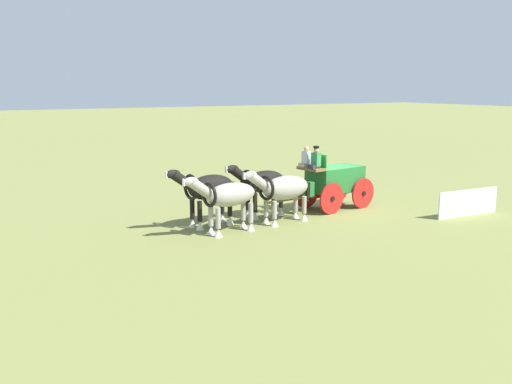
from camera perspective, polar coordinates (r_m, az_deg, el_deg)
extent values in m
plane|color=olive|center=(25.03, 7.89, -1.60)|extent=(220.00, 220.00, 0.00)
cube|color=#236B2D|center=(24.79, 7.97, 1.32)|extent=(2.57, 1.65, 1.07)
cube|color=brown|center=(23.69, 5.55, 2.35)|extent=(0.73, 1.25, 0.12)
cube|color=#236B2D|center=(23.54, 4.81, 0.44)|extent=(0.39, 1.08, 0.60)
cube|color=#236B2D|center=(23.85, 6.09, 3.21)|extent=(0.23, 1.18, 0.55)
cube|color=red|center=(24.90, 7.93, -0.12)|extent=(2.64, 0.54, 0.16)
cylinder|color=red|center=(23.70, 7.62, -0.66)|extent=(1.32, 0.27, 1.32)
cylinder|color=black|center=(23.70, 7.62, -0.66)|extent=(0.22, 0.21, 0.20)
cylinder|color=red|center=(24.77, 5.12, -0.11)|extent=(1.32, 0.27, 1.32)
cylinder|color=black|center=(24.77, 5.12, -0.11)|extent=(0.22, 0.21, 0.20)
cylinder|color=red|center=(25.09, 10.70, -0.12)|extent=(1.32, 0.27, 1.32)
cylinder|color=black|center=(25.09, 10.70, -0.12)|extent=(0.22, 0.21, 0.20)
cylinder|color=red|center=(26.10, 8.21, 0.37)|extent=(1.32, 0.27, 1.32)
cylinder|color=black|center=(26.10, 8.21, 0.37)|extent=(0.22, 0.21, 0.20)
cylinder|color=brown|center=(23.19, 3.61, -0.71)|extent=(2.59, 0.48, 0.10)
cube|color=#2D2D33|center=(23.38, 5.83, 2.58)|extent=(0.44, 0.37, 0.16)
cube|color=#338C4C|center=(23.43, 6.05, 3.27)|extent=(0.29, 0.39, 0.55)
sphere|color=tan|center=(23.38, 6.07, 4.20)|extent=(0.22, 0.22, 0.22)
cylinder|color=black|center=(23.37, 6.08, 4.52)|extent=(0.24, 0.24, 0.08)
cube|color=#BCB293|center=(23.80, 4.86, 2.74)|extent=(0.44, 0.37, 0.16)
cube|color=silver|center=(23.84, 5.09, 3.42)|extent=(0.29, 0.39, 0.55)
sphere|color=tan|center=(23.80, 5.10, 4.34)|extent=(0.22, 0.22, 0.22)
ellipsoid|color=#9E998E|center=(22.00, 2.99, 0.43)|extent=(2.29, 1.23, 0.93)
cylinder|color=#9E998E|center=(21.48, 1.87, -1.82)|extent=(0.18, 0.18, 0.69)
cone|color=silver|center=(21.59, 1.86, -3.09)|extent=(0.30, 0.30, 0.29)
cylinder|color=#9E998E|center=(21.86, 1.02, -1.59)|extent=(0.18, 0.18, 0.69)
cone|color=silver|center=(21.97, 1.01, -2.84)|extent=(0.30, 0.30, 0.29)
cylinder|color=#9E998E|center=(22.46, 4.87, -1.30)|extent=(0.18, 0.18, 0.69)
cone|color=silver|center=(22.57, 4.85, -2.51)|extent=(0.30, 0.30, 0.29)
cylinder|color=#9E998E|center=(22.83, 4.00, -1.09)|extent=(0.18, 0.18, 0.69)
cone|color=silver|center=(22.93, 3.99, -2.29)|extent=(0.30, 0.30, 0.29)
cylinder|color=#9E998E|center=(21.09, 0.22, 1.09)|extent=(0.99, 0.49, 0.81)
ellipsoid|color=#9E998E|center=(20.83, -0.58, 1.69)|extent=(0.63, 0.34, 0.32)
cube|color=silver|center=(20.66, -1.20, 1.61)|extent=(0.07, 0.11, 0.24)
torus|color=black|center=(21.37, 1.00, 0.41)|extent=(0.26, 0.96, 0.95)
cylinder|color=black|center=(22.81, 5.15, 0.00)|extent=(0.14, 0.14, 0.80)
ellipsoid|color=black|center=(22.97, 0.87, 1.08)|extent=(2.03, 1.15, 0.88)
cylinder|color=black|center=(22.52, -0.09, -1.06)|extent=(0.18, 0.18, 0.76)
cone|color=silver|center=(22.63, -0.09, -2.40)|extent=(0.30, 0.30, 0.32)
cylinder|color=black|center=(22.89, -0.83, -0.86)|extent=(0.18, 0.18, 0.76)
cone|color=silver|center=(23.01, -0.82, -2.18)|extent=(0.30, 0.30, 0.32)
cylinder|color=black|center=(23.35, 2.53, -0.64)|extent=(0.18, 0.18, 0.76)
cone|color=silver|center=(23.46, 2.52, -1.93)|extent=(0.30, 0.30, 0.32)
cylinder|color=black|center=(23.71, 1.78, -0.46)|extent=(0.18, 0.18, 0.76)
cone|color=silver|center=(23.82, 1.77, -1.73)|extent=(0.30, 0.30, 0.32)
cylinder|color=black|center=(22.17, -1.62, 1.74)|extent=(0.99, 0.49, 0.81)
ellipsoid|color=black|center=(21.92, -2.40, 2.32)|extent=(0.63, 0.34, 0.32)
cube|color=silver|center=(21.76, -3.00, 2.25)|extent=(0.07, 0.11, 0.24)
torus|color=black|center=(22.43, -0.86, 1.10)|extent=(0.25, 0.92, 0.91)
cylinder|color=black|center=(23.66, 2.79, 0.62)|extent=(0.14, 0.14, 0.80)
ellipsoid|color=#9E998E|center=(20.42, -2.54, -0.25)|extent=(2.17, 1.14, 0.85)
cylinder|color=#9E998E|center=(19.98, -3.83, -2.66)|extent=(0.18, 0.18, 0.74)
cone|color=silver|center=(20.11, -3.81, -4.12)|extent=(0.30, 0.30, 0.32)
cylinder|color=#9E998E|center=(20.37, -4.57, -2.41)|extent=(0.18, 0.18, 0.74)
cone|color=silver|center=(20.49, -4.55, -3.85)|extent=(0.30, 0.30, 0.32)
cylinder|color=#9E998E|center=(20.80, -0.53, -2.10)|extent=(0.18, 0.18, 0.74)
cone|color=silver|center=(20.93, -0.53, -3.50)|extent=(0.30, 0.30, 0.32)
cylinder|color=#9E998E|center=(21.17, -1.30, -1.87)|extent=(0.18, 0.18, 0.74)
cone|color=silver|center=(21.29, -1.29, -3.26)|extent=(0.30, 0.30, 0.32)
cylinder|color=#9E998E|center=(19.64, -5.64, 0.41)|extent=(0.99, 0.49, 0.81)
ellipsoid|color=#9E998E|center=(19.41, -6.58, 1.04)|extent=(0.63, 0.34, 0.32)
cube|color=silver|center=(19.26, -7.29, 0.95)|extent=(0.07, 0.11, 0.24)
torus|color=black|center=(19.89, -4.73, -0.28)|extent=(0.25, 0.90, 0.89)
cylinder|color=black|center=(21.11, -0.14, -0.71)|extent=(0.14, 0.14, 0.80)
ellipsoid|color=black|center=(21.46, -4.55, 0.48)|extent=(2.06, 1.23, 0.96)
cylinder|color=black|center=(21.04, -5.68, -1.94)|extent=(0.18, 0.18, 0.76)
cone|color=silver|center=(21.17, -5.65, -3.37)|extent=(0.30, 0.30, 0.33)
cylinder|color=black|center=(21.48, -6.43, -1.69)|extent=(0.18, 0.18, 0.76)
cone|color=silver|center=(21.60, -6.40, -3.10)|extent=(0.30, 0.30, 0.33)
cylinder|color=black|center=(21.78, -2.65, -1.46)|extent=(0.18, 0.18, 0.76)
cone|color=silver|center=(21.90, -2.63, -2.85)|extent=(0.30, 0.30, 0.33)
cylinder|color=black|center=(22.20, -3.43, -1.23)|extent=(0.18, 0.18, 0.76)
cone|color=silver|center=(22.32, -3.41, -2.60)|extent=(0.30, 0.30, 0.33)
cylinder|color=black|center=(20.75, -7.44, 1.19)|extent=(0.99, 0.49, 0.81)
ellipsoid|color=black|center=(20.53, -8.35, 1.80)|extent=(0.63, 0.34, 0.32)
cube|color=silver|center=(20.39, -9.03, 1.72)|extent=(0.07, 0.11, 0.24)
torus|color=black|center=(20.98, -6.56, 0.49)|extent=(0.26, 0.99, 0.98)
cylinder|color=black|center=(22.08, -2.32, 0.01)|extent=(0.14, 0.14, 0.80)
cube|color=silver|center=(24.78, 20.56, -1.02)|extent=(3.20, 0.19, 1.10)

